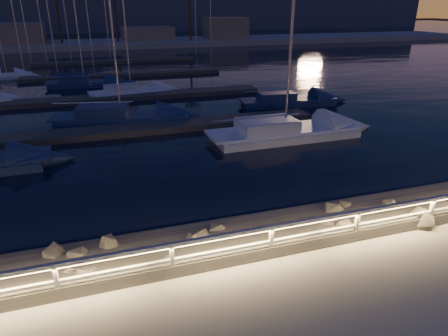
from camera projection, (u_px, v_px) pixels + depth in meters
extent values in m
plane|color=#A6A096|center=(239.00, 262.00, 11.85)|extent=(400.00, 400.00, 0.00)
cube|color=#A6A096|center=(275.00, 324.00, 9.70)|extent=(240.00, 5.00, 0.20)
cube|color=slate|center=(224.00, 244.00, 13.29)|extent=(240.00, 3.45, 1.29)
plane|color=black|center=(106.00, 44.00, 82.37)|extent=(320.00, 320.00, 0.00)
plane|color=black|center=(239.00, 294.00, 12.31)|extent=(400.00, 400.00, 0.00)
cube|color=silver|center=(57.00, 282.00, 10.23)|extent=(0.11, 0.11, 1.00)
cube|color=silver|center=(172.00, 260.00, 11.09)|extent=(0.11, 0.11, 1.00)
cube|color=silver|center=(271.00, 242.00, 11.95)|extent=(0.11, 0.11, 1.00)
cube|color=silver|center=(356.00, 226.00, 12.81)|extent=(0.11, 0.11, 1.00)
cube|color=silver|center=(431.00, 212.00, 13.67)|extent=(0.11, 0.11, 1.00)
cube|color=silver|center=(240.00, 233.00, 11.47)|extent=(44.00, 0.12, 0.12)
cube|color=silver|center=(240.00, 248.00, 11.66)|extent=(44.00, 0.09, 0.09)
cube|color=#EEC76B|center=(240.00, 236.00, 11.49)|extent=(44.00, 0.04, 0.03)
sphere|color=slate|center=(192.00, 239.00, 13.64)|extent=(0.83, 0.83, 0.83)
sphere|color=slate|center=(221.00, 237.00, 13.71)|extent=(1.00, 1.00, 1.00)
sphere|color=slate|center=(329.00, 216.00, 15.09)|extent=(0.93, 0.93, 0.93)
sphere|color=slate|center=(420.00, 196.00, 16.91)|extent=(0.85, 0.85, 0.85)
cube|color=#544C46|center=(155.00, 128.00, 26.06)|extent=(22.00, 2.00, 0.40)
cube|color=#544C46|center=(137.00, 96.00, 34.85)|extent=(22.00, 2.00, 0.40)
cube|color=#544C46|center=(124.00, 75.00, 45.39)|extent=(22.00, 2.00, 0.40)
cube|color=#544C46|center=(117.00, 61.00, 55.94)|extent=(22.00, 2.00, 0.40)
cube|color=#A6A096|center=(107.00, 44.00, 76.95)|extent=(160.00, 14.00, 1.20)
cube|color=gray|center=(2.00, 36.00, 71.01)|extent=(14.00, 8.00, 4.00)
cube|color=gray|center=(148.00, 35.00, 79.55)|extent=(10.00, 6.00, 3.00)
cube|color=gray|center=(225.00, 30.00, 82.96)|extent=(8.00, 7.00, 4.60)
cylinder|color=brown|center=(58.00, 12.00, 70.66)|extent=(0.44, 0.44, 10.50)
cylinder|color=brown|center=(116.00, 16.00, 74.70)|extent=(0.44, 0.44, 9.00)
cylinder|color=brown|center=(189.00, 9.00, 77.36)|extent=(0.44, 0.44, 11.50)
cube|color=#3E4660|center=(96.00, 14.00, 124.54)|extent=(220.00, 30.00, 14.00)
cube|color=navy|center=(122.00, 121.00, 27.72)|extent=(8.94, 4.56, 0.61)
cube|color=navy|center=(121.00, 116.00, 27.57)|extent=(9.54, 4.29, 0.17)
cube|color=navy|center=(103.00, 110.00, 27.30)|extent=(3.69, 2.78, 0.73)
cylinder|color=#9E9EA3|center=(93.00, 103.00, 27.03)|extent=(5.23, 1.20, 0.09)
cube|color=white|center=(285.00, 135.00, 24.70)|extent=(8.98, 3.07, 0.60)
cube|color=white|center=(285.00, 129.00, 24.55)|extent=(9.73, 2.63, 0.16)
cube|color=white|center=(267.00, 125.00, 24.04)|extent=(3.50, 2.27, 0.71)
cylinder|color=#9E9EA3|center=(258.00, 117.00, 23.65)|extent=(5.60, 0.14, 0.09)
cube|color=navy|center=(288.00, 103.00, 32.77)|extent=(7.60, 3.19, 0.50)
cube|color=navy|center=(288.00, 99.00, 32.65)|extent=(8.18, 2.88, 0.14)
cube|color=navy|center=(277.00, 96.00, 32.33)|extent=(3.05, 2.13, 0.59)
cylinder|color=#9E9EA3|center=(294.00, 14.00, 30.17)|extent=(0.11, 0.11, 12.84)
cylinder|color=#9E9EA3|center=(271.00, 91.00, 32.05)|extent=(4.61, 0.53, 0.07)
cube|color=white|center=(131.00, 94.00, 35.95)|extent=(7.01, 3.16, 0.53)
cube|color=white|center=(131.00, 90.00, 35.83)|extent=(7.52, 2.90, 0.14)
cube|color=white|center=(120.00, 88.00, 35.32)|extent=(2.84, 2.04, 0.62)
cylinder|color=#9E9EA3|center=(125.00, 20.00, 33.55)|extent=(0.12, 0.12, 11.74)
cylinder|color=#9E9EA3|center=(114.00, 83.00, 34.94)|extent=(4.20, 0.66, 0.08)
cube|color=navy|center=(85.00, 85.00, 40.02)|extent=(7.04, 3.10, 0.49)
cube|color=navy|center=(84.00, 82.00, 39.90)|extent=(7.56, 2.83, 0.13)
cube|color=navy|center=(74.00, 79.00, 39.62)|extent=(2.84, 2.02, 0.58)
cylinder|color=#9E9EA3|center=(76.00, 18.00, 37.61)|extent=(0.11, 0.11, 11.83)
cylinder|color=#9E9EA3|center=(68.00, 75.00, 39.37)|extent=(4.23, 0.60, 0.07)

